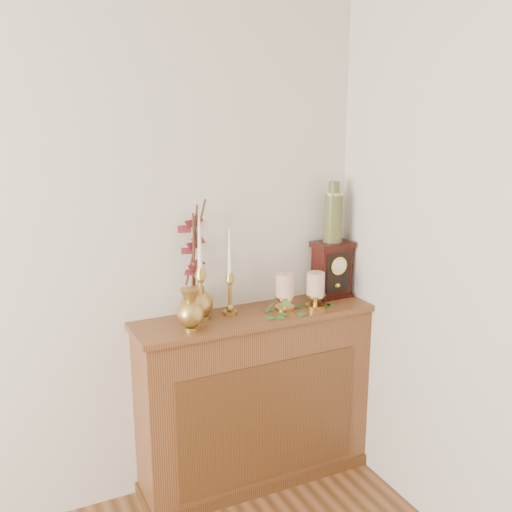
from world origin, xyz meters
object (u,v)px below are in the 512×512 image
candlestick_left (201,285)px  ginger_jar (193,264)px  ceramic_vase (333,215)px  bud_vase (190,311)px  mantel_clock (332,270)px  candlestick_center (230,287)px

candlestick_left → ginger_jar: 0.11m
ceramic_vase → bud_vase: bearing=-169.5°
bud_vase → ceramic_vase: ceramic_vase is taller
bud_vase → mantel_clock: size_ratio=0.68×
ceramic_vase → candlestick_center: bearing=-177.3°
candlestick_center → ginger_jar: size_ratio=0.73×
mantel_clock → ceramic_vase: size_ratio=0.94×
candlestick_center → ginger_jar: (-0.16, 0.06, 0.12)m
candlestick_center → bud_vase: size_ratio=2.13×
candlestick_left → bud_vase: size_ratio=2.60×
candlestick_center → mantel_clock: candlestick_center is taller
candlestick_left → candlestick_center: bearing=1.8°
candlestick_left → ginger_jar: ginger_jar is taller
candlestick_center → ginger_jar: ginger_jar is taller
ginger_jar → bud_vase: bearing=-114.8°
ceramic_vase → candlestick_left: bearing=-177.5°
ginger_jar → mantel_clock: 0.78m
candlestick_center → mantel_clock: 0.60m
candlestick_left → candlestick_center: size_ratio=1.22×
mantel_clock → ceramic_vase: bearing=90.0°
bud_vase → ceramic_vase: (0.85, 0.16, 0.34)m
candlestick_center → ceramic_vase: (0.60, 0.03, 0.30)m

